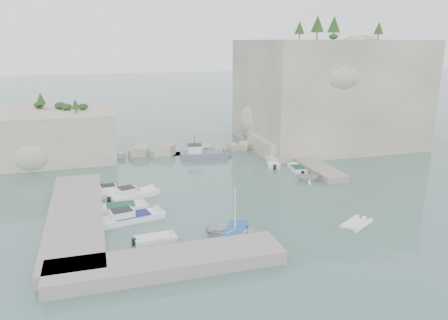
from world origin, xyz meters
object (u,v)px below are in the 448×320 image
object	(u,v)px
tender_east_d	(278,163)
motorboat_b	(134,197)
motorboat_a	(115,195)
work_boat	(204,158)
tender_east_c	(273,165)
inflatable_dinghy	(356,225)
tender_east_b	(297,171)
rowboat	(235,235)
motorboat_c	(121,210)
motorboat_e	(155,242)
motorboat_d	(132,220)
tender_east_a	(308,181)

from	to	relation	value
tender_east_d	motorboat_b	bearing A→B (deg)	107.30
motorboat_a	work_boat	xyz separation A→B (m)	(13.63, 12.95, 0.00)
motorboat_b	tender_east_d	distance (m)	22.76
tender_east_c	motorboat_b	bearing A→B (deg)	127.72
motorboat_b	inflatable_dinghy	distance (m)	23.93
motorboat_a	tender_east_b	world-z (taller)	motorboat_a
motorboat_a	work_boat	bearing A→B (deg)	37.61
inflatable_dinghy	tender_east_d	distance (m)	22.46
rowboat	work_boat	bearing A→B (deg)	20.77
rowboat	tender_east_b	size ratio (longest dim) A/B	1.14
motorboat_c	motorboat_e	world-z (taller)	same
tender_east_b	tender_east_d	size ratio (longest dim) A/B	1.04
motorboat_b	tender_east_c	distance (m)	21.47
motorboat_b	rowboat	world-z (taller)	motorboat_b
tender_east_c	work_boat	world-z (taller)	work_boat
motorboat_c	motorboat_d	xyz separation A→B (m)	(0.81, -3.06, 0.00)
rowboat	motorboat_e	bearing A→B (deg)	113.35
motorboat_b	work_boat	bearing A→B (deg)	29.70
motorboat_c	tender_east_a	distance (m)	23.17
motorboat_b	work_boat	distance (m)	18.34
motorboat_d	rowboat	world-z (taller)	motorboat_d
motorboat_b	tender_east_b	size ratio (longest dim) A/B	1.37
motorboat_b	motorboat_c	size ratio (longest dim) A/B	1.08
rowboat	tender_east_c	distance (m)	23.85
motorboat_a	work_boat	distance (m)	18.80
inflatable_dinghy	tender_east_c	world-z (taller)	tender_east_c
motorboat_d	inflatable_dinghy	xyz separation A→B (m)	(20.27, -7.30, 0.00)
work_boat	tender_east_a	bearing A→B (deg)	-47.24
motorboat_d	tender_east_a	xyz separation A→B (m)	(22.13, 6.28, 0.00)
rowboat	tender_east_b	bearing A→B (deg)	-11.46
motorboat_a	motorboat_b	world-z (taller)	same
rowboat	inflatable_dinghy	size ratio (longest dim) A/B	1.41
motorboat_d	motorboat_e	bearing A→B (deg)	-85.92
motorboat_b	inflatable_dinghy	size ratio (longest dim) A/B	1.70
motorboat_c	motorboat_b	bearing A→B (deg)	63.93
motorboat_b	motorboat_a	bearing A→B (deg)	128.14
motorboat_b	tender_east_a	bearing A→B (deg)	-21.67
motorboat_b	tender_east_b	world-z (taller)	motorboat_b
motorboat_a	tender_east_d	size ratio (longest dim) A/B	1.33
rowboat	tender_east_c	bearing A→B (deg)	-1.89
tender_east_a	work_boat	xyz separation A→B (m)	(-9.63, 14.49, 0.00)
motorboat_d	work_boat	bearing A→B (deg)	47.24
rowboat	tender_east_a	xyz separation A→B (m)	(13.56, 12.36, 0.00)
motorboat_c	tender_east_d	bearing A→B (deg)	26.29
tender_east_c	tender_east_d	xyz separation A→B (m)	(1.09, 0.73, 0.00)
tender_east_a	tender_east_d	xyz separation A→B (m)	(-0.19, 8.82, 0.00)
tender_east_b	tender_east_c	size ratio (longest dim) A/B	0.89
motorboat_b	rowboat	distance (m)	14.90
motorboat_c	tender_east_a	xyz separation A→B (m)	(22.95, 3.22, 0.00)
rowboat	tender_east_b	xyz separation A→B (m)	(14.17, 16.57, 0.00)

